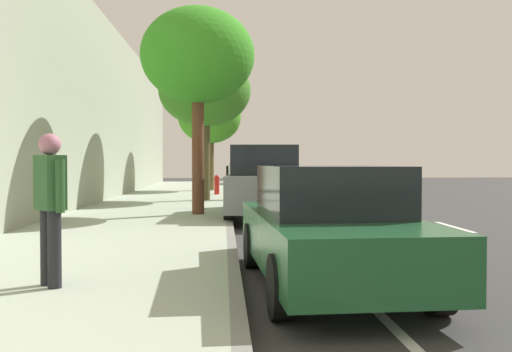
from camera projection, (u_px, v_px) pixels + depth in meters
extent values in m
plane|color=#363636|center=(309.00, 216.00, 15.77)|extent=(75.39, 75.39, 0.00)
cube|color=#A6AF9E|center=(148.00, 214.00, 15.50)|extent=(4.35, 47.12, 0.17)
cube|color=gray|center=(228.00, 214.00, 15.63)|extent=(0.16, 47.12, 0.17)
cube|color=white|center=(303.00, 184.00, 38.36)|extent=(0.14, 2.20, 0.01)
cube|color=white|center=(313.00, 187.00, 34.17)|extent=(0.14, 2.20, 0.01)
cube|color=white|center=(325.00, 190.00, 29.98)|extent=(0.14, 2.20, 0.01)
cube|color=white|center=(342.00, 195.00, 25.79)|extent=(0.14, 2.20, 0.01)
cube|color=white|center=(365.00, 202.00, 21.60)|extent=(0.14, 2.20, 0.01)
cube|color=white|center=(399.00, 211.00, 17.41)|extent=(0.14, 2.20, 0.01)
cube|color=white|center=(454.00, 227.00, 13.21)|extent=(0.14, 2.20, 0.01)
cube|color=white|center=(280.00, 216.00, 15.72)|extent=(0.12, 47.12, 0.01)
cube|color=#9AA28A|center=(60.00, 95.00, 15.27)|extent=(0.50, 47.12, 6.88)
cube|color=#B7BABF|center=(242.00, 177.00, 35.28)|extent=(1.89, 4.45, 0.64)
cube|color=black|center=(242.00, 167.00, 35.26)|extent=(1.61, 2.15, 0.60)
cylinder|color=black|center=(229.00, 182.00, 33.90)|extent=(0.24, 0.67, 0.66)
cylinder|color=black|center=(255.00, 182.00, 33.95)|extent=(0.24, 0.67, 0.66)
cylinder|color=black|center=(230.00, 180.00, 36.63)|extent=(0.24, 0.67, 0.66)
cylinder|color=black|center=(254.00, 180.00, 36.67)|extent=(0.24, 0.67, 0.66)
cube|color=slate|center=(264.00, 191.00, 14.92)|extent=(2.21, 4.82, 0.90)
cube|color=black|center=(264.00, 160.00, 14.89)|extent=(1.88, 3.21, 0.76)
cylinder|color=black|center=(229.00, 210.00, 13.48)|extent=(0.27, 0.77, 0.76)
cylinder|color=black|center=(300.00, 210.00, 13.46)|extent=(0.27, 0.77, 0.76)
cylinder|color=black|center=(235.00, 202.00, 16.39)|extent=(0.27, 0.77, 0.76)
cylinder|color=black|center=(293.00, 202.00, 16.38)|extent=(0.27, 0.77, 0.76)
cube|color=#1E512D|center=(328.00, 239.00, 6.89)|extent=(1.98, 4.48, 0.64)
cube|color=black|center=(328.00, 190.00, 6.87)|extent=(1.65, 2.18, 0.60)
cylinder|color=black|center=(281.00, 287.00, 5.45)|extent=(0.25, 0.67, 0.66)
cylinder|color=black|center=(437.00, 283.00, 5.63)|extent=(0.25, 0.67, 0.66)
cylinder|color=black|center=(253.00, 245.00, 8.16)|extent=(0.25, 0.67, 0.66)
cylinder|color=black|center=(359.00, 244.00, 8.34)|extent=(0.25, 0.67, 0.66)
torus|color=black|center=(250.00, 196.00, 19.48)|extent=(0.52, 0.59, 0.74)
torus|color=black|center=(231.00, 194.00, 20.23)|extent=(0.52, 0.59, 0.74)
cylinder|color=black|center=(243.00, 193.00, 19.76)|extent=(0.45, 0.51, 0.55)
cylinder|color=black|center=(236.00, 192.00, 20.02)|extent=(0.12, 0.13, 0.51)
cylinder|color=black|center=(242.00, 185.00, 19.79)|extent=(0.51, 0.57, 0.05)
cylinder|color=black|center=(234.00, 197.00, 20.11)|extent=(0.26, 0.29, 0.20)
cylinder|color=black|center=(233.00, 190.00, 20.14)|extent=(0.20, 0.22, 0.35)
cylinder|color=black|center=(250.00, 191.00, 19.51)|extent=(0.10, 0.11, 0.36)
cube|color=black|center=(235.00, 184.00, 20.05)|extent=(0.23, 0.25, 0.05)
cylinder|color=black|center=(249.00, 184.00, 19.53)|extent=(0.37, 0.32, 0.03)
cylinder|color=#C6B284|center=(233.00, 193.00, 20.21)|extent=(0.15, 0.15, 0.87)
cylinder|color=#C6B284|center=(236.00, 192.00, 20.37)|extent=(0.15, 0.15, 0.87)
cube|color=white|center=(235.00, 172.00, 20.27)|extent=(0.43, 0.43, 0.62)
cylinder|color=white|center=(230.00, 173.00, 20.07)|extent=(0.10, 0.10, 0.58)
cylinder|color=white|center=(239.00, 173.00, 20.47)|extent=(0.10, 0.10, 0.58)
sphere|color=tan|center=(235.00, 161.00, 20.26)|extent=(0.24, 0.24, 0.24)
sphere|color=navy|center=(235.00, 160.00, 20.26)|extent=(0.27, 0.27, 0.27)
cube|color=black|center=(231.00, 172.00, 20.40)|extent=(0.34, 0.34, 0.44)
cylinder|color=brown|center=(210.00, 162.00, 27.12)|extent=(0.41, 0.41, 2.75)
ellipsoid|color=#408E21|center=(210.00, 117.00, 27.06)|extent=(3.09, 3.09, 2.60)
cylinder|color=#4C4628|center=(205.00, 158.00, 20.15)|extent=(0.37, 0.37, 3.07)
ellipsoid|color=#397B22|center=(205.00, 91.00, 20.09)|extent=(3.37, 3.37, 2.61)
cylinder|color=brown|center=(198.00, 151.00, 14.73)|extent=(0.32, 0.32, 3.41)
ellipsoid|color=#379422|center=(198.00, 55.00, 14.66)|extent=(3.04, 3.04, 2.55)
cylinder|color=black|center=(47.00, 247.00, 6.24)|extent=(0.15, 0.15, 0.87)
cylinder|color=black|center=(54.00, 249.00, 6.10)|extent=(0.15, 0.15, 0.87)
cube|color=#264C26|center=(50.00, 182.00, 6.15)|extent=(0.42, 0.44, 0.61)
cylinder|color=#264C26|center=(41.00, 184.00, 6.34)|extent=(0.10, 0.10, 0.58)
cylinder|color=#264C26|center=(60.00, 186.00, 5.96)|extent=(0.10, 0.10, 0.58)
sphere|color=#B0687F|center=(50.00, 144.00, 6.14)|extent=(0.24, 0.24, 0.24)
cylinder|color=red|center=(217.00, 186.00, 23.62)|extent=(0.22, 0.22, 0.70)
sphere|color=red|center=(217.00, 177.00, 23.61)|extent=(0.20, 0.20, 0.20)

